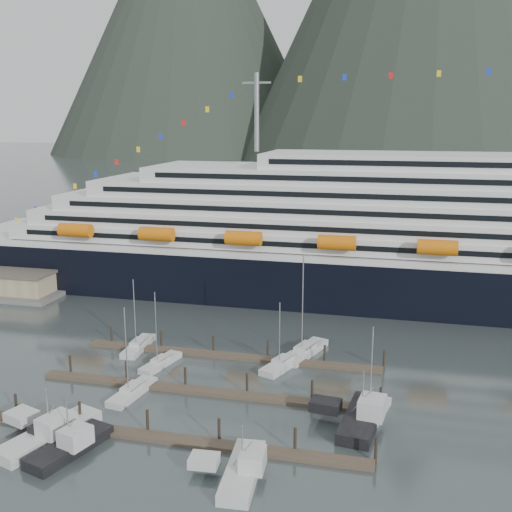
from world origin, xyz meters
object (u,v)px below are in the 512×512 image
object	(u,v)px
cruise_ship	(448,245)
trawler_d	(241,469)
trawler_a	(49,432)
trawler_b	(69,445)
sailboat_e	(139,346)
sailboat_h	(371,415)
sailboat_g	(305,352)
trawler_e	(361,417)
sailboat_b	(161,363)
sailboat_f	(282,365)
sailboat_c	(132,392)

from	to	relation	value
cruise_ship	trawler_d	xyz separation A→B (m)	(-24.70, -69.95, -11.19)
trawler_a	trawler_d	size ratio (longest dim) A/B	1.22
trawler_a	trawler_b	distance (m)	4.22
sailboat_e	sailboat_h	xyz separation A→B (m)	(38.57, -14.68, 0.02)
sailboat_g	trawler_e	world-z (taller)	sailboat_g
sailboat_b	sailboat_f	bearing A→B (deg)	-66.09
sailboat_e	sailboat_h	world-z (taller)	sailboat_h
sailboat_e	trawler_a	bearing A→B (deg)	-179.17
sailboat_f	sailboat_h	distance (m)	19.01
sailboat_e	sailboat_g	size ratio (longest dim) A/B	0.73
trawler_e	sailboat_f	bearing A→B (deg)	47.81
sailboat_f	trawler_b	world-z (taller)	sailboat_f
cruise_ship	trawler_b	world-z (taller)	cruise_ship
sailboat_g	trawler_e	xyz separation A→B (m)	(10.28, -20.68, 0.52)
cruise_ship	sailboat_g	xyz separation A→B (m)	(-23.53, -34.95, -11.59)
sailboat_h	trawler_b	distance (m)	36.76
trawler_d	trawler_b	bearing A→B (deg)	85.89
sailboat_g	sailboat_f	bearing A→B (deg)	175.17
cruise_ship	sailboat_c	bearing A→B (deg)	-128.84
trawler_a	trawler_e	distance (m)	37.64
sailboat_c	sailboat_e	size ratio (longest dim) A/B	1.06
sailboat_b	trawler_a	size ratio (longest dim) A/B	0.91
sailboat_b	trawler_b	distance (m)	25.37
trawler_e	cruise_ship	bearing A→B (deg)	-6.46
sailboat_h	trawler_a	distance (m)	39.45
sailboat_c	sailboat_h	size ratio (longest dim) A/B	1.03
cruise_ship	sailboat_b	size ratio (longest dim) A/B	17.03
sailboat_g	sailboat_h	bearing A→B (deg)	-130.19
sailboat_c	sailboat_b	bearing A→B (deg)	8.69
cruise_ship	trawler_b	size ratio (longest dim) A/B	18.86
sailboat_e	sailboat_f	xyz separation A→B (m)	(24.56, -1.83, -0.00)
sailboat_f	sailboat_h	world-z (taller)	sailboat_h
trawler_d	trawler_e	distance (m)	18.34
sailboat_f	sailboat_b	bearing A→B (deg)	122.46
cruise_ship	sailboat_f	bearing A→B (deg)	-122.52
sailboat_c	sailboat_f	bearing A→B (deg)	-44.34
sailboat_e	trawler_b	world-z (taller)	sailboat_e
sailboat_h	trawler_e	distance (m)	2.35
sailboat_c	sailboat_f	size ratio (longest dim) A/B	1.21
sailboat_b	sailboat_g	xyz separation A→B (m)	(20.85, 9.60, 0.06)
sailboat_e	sailboat_g	distance (m)	27.38
cruise_ship	sailboat_h	xyz separation A→B (m)	(-12.03, -53.69, -11.61)
sailboat_h	trawler_e	xyz separation A→B (m)	(-1.22, -1.93, 0.55)
sailboat_b	sailboat_h	world-z (taller)	sailboat_h
sailboat_b	sailboat_g	world-z (taller)	sailboat_g
sailboat_g	trawler_b	size ratio (longest dim) A/B	1.54
trawler_a	trawler_b	world-z (taller)	trawler_a
trawler_b	trawler_d	world-z (taller)	trawler_b
trawler_e	sailboat_b	bearing A→B (deg)	77.35
trawler_a	trawler_e	xyz separation A→B (m)	(35.54, 12.39, 0.06)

